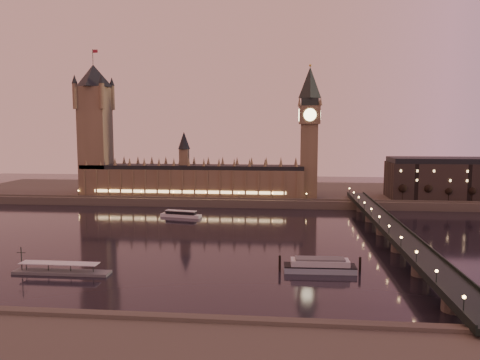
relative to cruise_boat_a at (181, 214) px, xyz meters
name	(u,v)px	position (x,y,z in m)	size (l,w,h in m)	color
ground	(219,238)	(35.16, -59.78, -2.01)	(700.00, 700.00, 0.00)	black
far_embankment	(279,193)	(65.16, 105.22, 0.99)	(560.00, 130.00, 6.00)	#423D35
palace_of_westminster	(192,177)	(-4.96, 61.21, 19.70)	(180.00, 26.62, 52.00)	brown
victoria_tower	(95,122)	(-84.84, 61.22, 63.78)	(31.68, 31.68, 118.00)	brown
big_ben	(309,124)	(89.15, 61.20, 61.94)	(17.68, 17.68, 104.00)	brown
westminster_bridge	(390,232)	(126.77, -59.78, 3.51)	(13.20, 260.00, 15.30)	black
bare_tree_0	(405,190)	(160.68, 49.22, 12.16)	(5.39, 5.39, 10.97)	black
bare_tree_1	(426,191)	(176.35, 49.22, 12.16)	(5.39, 5.39, 10.97)	black
bare_tree_2	(448,191)	(192.01, 49.22, 12.16)	(5.39, 5.39, 10.97)	black
bare_tree_3	(470,191)	(207.68, 49.22, 12.16)	(5.39, 5.39, 10.97)	black
cruise_boat_a	(181,214)	(0.00, 0.00, 0.00)	(29.19, 11.68, 4.57)	silver
moored_barge	(320,266)	(86.26, -115.72, 0.68)	(34.75, 9.29, 6.37)	#8799AC
pontoon_pier	(61,271)	(-21.27, -128.97, -0.84)	(40.91, 6.82, 10.91)	#595B5E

